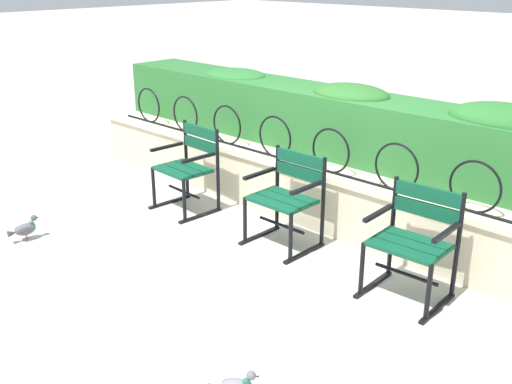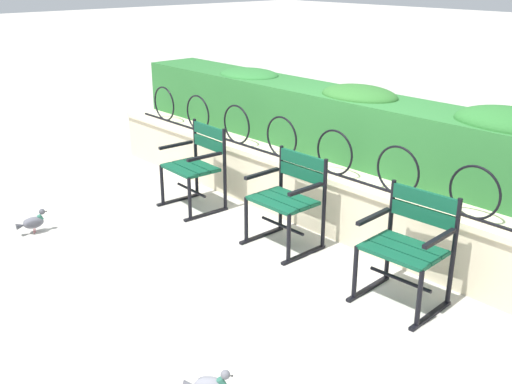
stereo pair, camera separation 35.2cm
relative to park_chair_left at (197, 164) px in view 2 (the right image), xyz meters
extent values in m
plane|color=#BCB7AD|center=(1.18, -0.37, -0.46)|extent=(60.00, 60.00, 0.00)
cube|color=beige|center=(1.18, 0.60, -0.19)|extent=(6.47, 0.35, 0.53)
cube|color=beige|center=(1.18, 0.60, 0.10)|extent=(6.47, 0.41, 0.05)
cylinder|color=black|center=(1.18, 0.52, 0.13)|extent=(5.94, 0.02, 0.02)
torus|color=black|center=(-1.35, 0.52, 0.33)|extent=(0.42, 0.02, 0.42)
torus|color=black|center=(-0.67, 0.52, 0.33)|extent=(0.42, 0.02, 0.42)
torus|color=black|center=(0.02, 0.52, 0.33)|extent=(0.42, 0.02, 0.42)
torus|color=black|center=(0.70, 0.52, 0.33)|extent=(0.42, 0.02, 0.42)
torus|color=black|center=(1.38, 0.52, 0.33)|extent=(0.42, 0.02, 0.42)
torus|color=black|center=(2.06, 0.52, 0.33)|extent=(0.42, 0.02, 0.42)
torus|color=black|center=(2.75, 0.52, 0.33)|extent=(0.42, 0.02, 0.42)
cube|color=#2D7033|center=(1.18, 1.10, 0.43)|extent=(6.34, 0.66, 0.61)
ellipsoid|color=#2D7233|center=(-0.44, 1.10, 0.73)|extent=(0.76, 0.59, 0.13)
ellipsoid|color=#2E6A2B|center=(1.16, 1.10, 0.73)|extent=(0.80, 0.59, 0.20)
ellipsoid|color=#2B6D2E|center=(2.68, 1.10, 0.73)|extent=(0.95, 0.59, 0.27)
cube|color=#0F4C33|center=(-0.01, -0.21, -0.02)|extent=(0.53, 0.15, 0.03)
cube|color=#0F4C33|center=(0.00, -0.08, -0.02)|extent=(0.53, 0.15, 0.03)
cube|color=#0F4C33|center=(0.00, 0.06, -0.02)|extent=(0.53, 0.15, 0.03)
cube|color=#0F4C33|center=(0.01, 0.16, 0.32)|extent=(0.52, 0.05, 0.11)
cube|color=#0F4C33|center=(0.01, 0.16, 0.19)|extent=(0.52, 0.05, 0.11)
cylinder|color=black|center=(0.27, 0.15, -0.03)|extent=(0.04, 0.04, 0.86)
cylinder|color=black|center=(0.25, -0.28, -0.24)|extent=(0.04, 0.04, 0.44)
cube|color=black|center=(0.26, -0.09, -0.45)|extent=(0.06, 0.52, 0.02)
cube|color=black|center=(0.26, -0.09, 0.16)|extent=(0.05, 0.40, 0.03)
cylinder|color=black|center=(-0.25, 0.18, -0.03)|extent=(0.04, 0.04, 0.86)
cylinder|color=black|center=(-0.27, -0.25, -0.24)|extent=(0.04, 0.04, 0.44)
cube|color=black|center=(-0.26, -0.06, -0.45)|extent=(0.06, 0.52, 0.02)
cube|color=black|center=(-0.26, -0.06, 0.16)|extent=(0.05, 0.40, 0.03)
cylinder|color=black|center=(0.00, -0.08, -0.26)|extent=(0.50, 0.05, 0.03)
cube|color=#0F4C33|center=(1.28, -0.15, -0.02)|extent=(0.54, 0.13, 0.03)
cube|color=#0F4C33|center=(1.28, -0.01, -0.02)|extent=(0.54, 0.13, 0.03)
cube|color=#0F4C33|center=(1.27, 0.12, -0.02)|extent=(0.54, 0.13, 0.03)
cube|color=#0F4C33|center=(1.27, 0.23, 0.30)|extent=(0.54, 0.03, 0.11)
cube|color=#0F4C33|center=(1.27, 0.23, 0.18)|extent=(0.54, 0.03, 0.11)
cylinder|color=black|center=(1.54, 0.23, -0.04)|extent=(0.04, 0.04, 0.83)
cylinder|color=black|center=(1.55, -0.20, -0.24)|extent=(0.04, 0.04, 0.44)
cube|color=black|center=(1.54, -0.01, -0.45)|extent=(0.04, 0.52, 0.02)
cube|color=black|center=(1.54, -0.01, 0.16)|extent=(0.04, 0.40, 0.03)
cylinder|color=black|center=(1.00, 0.23, -0.04)|extent=(0.04, 0.04, 0.83)
cylinder|color=black|center=(1.01, -0.20, -0.24)|extent=(0.04, 0.04, 0.44)
cube|color=black|center=(1.01, -0.01, -0.45)|extent=(0.04, 0.52, 0.02)
cube|color=black|center=(1.01, -0.01, 0.16)|extent=(0.04, 0.40, 0.03)
cylinder|color=black|center=(1.28, -0.01, -0.26)|extent=(0.51, 0.03, 0.03)
cube|color=#0F4C33|center=(2.56, -0.18, -0.02)|extent=(0.54, 0.15, 0.03)
cube|color=#0F4C33|center=(2.55, -0.05, -0.02)|extent=(0.54, 0.15, 0.03)
cube|color=#0F4C33|center=(2.55, 0.09, -0.02)|extent=(0.54, 0.15, 0.03)
cube|color=#0F4C33|center=(2.54, 0.19, 0.31)|extent=(0.54, 0.06, 0.11)
cube|color=#0F4C33|center=(2.54, 0.19, 0.18)|extent=(0.54, 0.06, 0.11)
cylinder|color=black|center=(2.81, 0.21, -0.04)|extent=(0.04, 0.04, 0.85)
cylinder|color=black|center=(2.83, -0.22, -0.24)|extent=(0.04, 0.04, 0.44)
cube|color=black|center=(2.82, -0.03, -0.45)|extent=(0.07, 0.52, 0.02)
cube|color=black|center=(2.82, -0.03, 0.16)|extent=(0.06, 0.40, 0.03)
cylinder|color=black|center=(2.27, 0.18, -0.04)|extent=(0.04, 0.04, 0.85)
cylinder|color=black|center=(2.30, -0.25, -0.24)|extent=(0.04, 0.04, 0.44)
cube|color=black|center=(2.29, -0.06, -0.45)|extent=(0.07, 0.52, 0.02)
cube|color=black|center=(2.29, -0.06, 0.16)|extent=(0.06, 0.40, 0.03)
cylinder|color=black|center=(2.55, -0.05, -0.26)|extent=(0.51, 0.05, 0.03)
ellipsoid|color=#5B5B66|center=(-0.48, -1.55, -0.36)|extent=(0.12, 0.20, 0.11)
cylinder|color=#2D6B56|center=(-0.48, -1.49, -0.32)|extent=(0.05, 0.07, 0.06)
sphere|color=#494951|center=(-0.47, -1.46, -0.27)|extent=(0.06, 0.06, 0.06)
cone|color=black|center=(-0.47, -1.43, -0.27)|extent=(0.02, 0.02, 0.01)
cone|color=#404047|center=(-0.50, -1.67, -0.36)|extent=(0.07, 0.09, 0.06)
ellipsoid|color=#4E4E56|center=(-0.53, -1.56, -0.35)|extent=(0.04, 0.14, 0.07)
ellipsoid|color=#4E4E56|center=(-0.44, -1.57, -0.35)|extent=(0.04, 0.14, 0.07)
cylinder|color=#C6515B|center=(-0.50, -1.54, -0.44)|extent=(0.01, 0.01, 0.05)
cylinder|color=#C6515B|center=(-0.47, -1.57, -0.44)|extent=(0.01, 0.01, 0.05)
cylinder|color=#2D6B56|center=(2.53, -1.71, -0.32)|extent=(0.07, 0.07, 0.06)
sphere|color=slate|center=(2.55, -1.70, -0.27)|extent=(0.06, 0.06, 0.06)
cone|color=black|center=(2.57, -1.68, -0.27)|extent=(0.03, 0.03, 0.01)
ellipsoid|color=slate|center=(2.45, -1.73, -0.35)|extent=(0.12, 0.11, 0.07)
camera|label=1|loc=(4.52, -3.70, 1.90)|focal=42.25mm
camera|label=2|loc=(4.77, -3.45, 1.90)|focal=42.25mm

